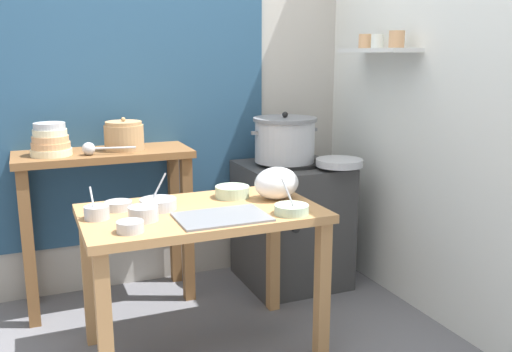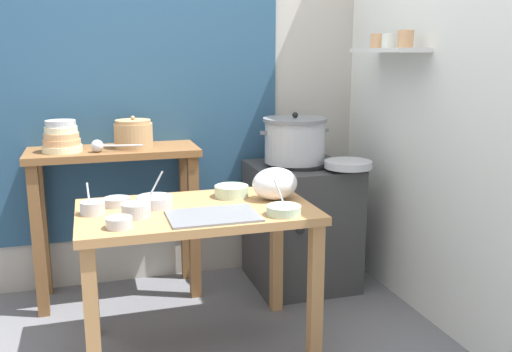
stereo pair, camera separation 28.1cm
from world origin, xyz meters
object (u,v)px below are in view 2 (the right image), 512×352
at_px(stove_block, 301,224).
at_px(plastic_bag, 275,184).
at_px(wide_pan, 348,164).
at_px(prep_bowl_1, 284,210).
at_px(steamer_pot, 295,140).
at_px(prep_bowl_2, 155,201).
at_px(prep_table, 197,230).
at_px(prep_bowl_3, 117,201).
at_px(ladle, 99,146).
at_px(prep_bowl_0, 232,191).
at_px(back_shelf_table, 115,186).
at_px(serving_tray, 213,216).
at_px(clay_pot, 133,134).
at_px(prep_bowl_5, 119,222).
at_px(bowl_stack_enamel, 62,138).
at_px(prep_bowl_6, 136,210).
at_px(prep_bowl_4, 93,207).

height_order(stove_block, plastic_bag, plastic_bag).
height_order(wide_pan, prep_bowl_1, prep_bowl_1).
relative_size(steamer_pot, prep_bowl_2, 2.56).
distance_m(prep_table, prep_bowl_3, 0.41).
relative_size(ladle, prep_bowl_1, 1.66).
xyz_separation_m(stove_block, prep_bowl_0, (-0.56, -0.46, 0.37)).
xyz_separation_m(back_shelf_table, plastic_bag, (0.74, -0.70, 0.12)).
bearing_deg(serving_tray, prep_bowl_3, 142.18).
relative_size(stove_block, steamer_pot, 1.78).
height_order(prep_bowl_1, prep_bowl_2, same).
height_order(steamer_pot, clay_pot, steamer_pot).
relative_size(back_shelf_table, prep_bowl_5, 8.64).
relative_size(prep_bowl_0, prep_bowl_1, 1.03).
distance_m(steamer_pot, prep_bowl_3, 1.21).
height_order(back_shelf_table, bowl_stack_enamel, bowl_stack_enamel).
distance_m(steamer_pot, clay_pot, 0.96).
bearing_deg(stove_block, prep_bowl_3, -157.48).
relative_size(back_shelf_table, stove_block, 1.23).
xyz_separation_m(bowl_stack_enamel, prep_bowl_6, (0.33, -0.78, -0.22)).
xyz_separation_m(prep_table, serving_tray, (0.04, -0.17, 0.12)).
xyz_separation_m(back_shelf_table, steamer_pot, (1.07, -0.11, 0.24)).
bearing_deg(prep_bowl_5, prep_bowl_4, 112.95).
bearing_deg(stove_block, prep_bowl_5, -144.19).
distance_m(wide_pan, prep_bowl_3, 1.35).
bearing_deg(plastic_bag, serving_tray, -150.17).
bearing_deg(prep_table, plastic_bag, 5.25).
distance_m(bowl_stack_enamel, prep_bowl_2, 0.80).
xyz_separation_m(stove_block, wide_pan, (0.20, -0.23, 0.42)).
xyz_separation_m(back_shelf_table, prep_bowl_1, (0.69, -0.97, 0.07)).
xyz_separation_m(steamer_pot, wide_pan, (0.24, -0.25, -0.12)).
bearing_deg(ladle, bowl_stack_enamel, 160.24).
xyz_separation_m(prep_table, prep_bowl_1, (0.36, -0.23, 0.14)).
bearing_deg(ladle, steamer_pot, -0.36).
bearing_deg(ladle, serving_tray, -60.42).
bearing_deg(plastic_bag, prep_bowl_2, 176.30).
relative_size(ladle, prep_bowl_0, 1.61).
distance_m(ladle, prep_bowl_5, 0.87).
relative_size(prep_table, prep_bowl_0, 6.37).
xyz_separation_m(serving_tray, prep_bowl_3, (-0.40, 0.31, 0.02)).
bearing_deg(bowl_stack_enamel, prep_bowl_5, -75.11).
bearing_deg(plastic_bag, prep_bowl_5, -162.09).
distance_m(prep_bowl_3, prep_bowl_6, 0.23).
distance_m(stove_block, prep_bowl_4, 1.42).
distance_m(prep_bowl_1, prep_bowl_3, 0.81).
height_order(ladle, prep_bowl_0, ladle).
distance_m(stove_block, wide_pan, 0.52).
distance_m(steamer_pot, prep_bowl_2, 1.09).
xyz_separation_m(prep_bowl_0, prep_bowl_3, (-0.57, -0.01, -0.01)).
bearing_deg(wide_pan, prep_bowl_4, -166.39).
height_order(serving_tray, prep_bowl_6, prep_bowl_6).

